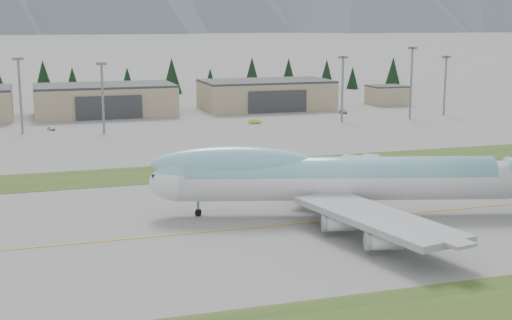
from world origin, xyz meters
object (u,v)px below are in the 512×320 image
object	(u,v)px
boeing_747_freighter	(341,178)
hangar_center	(105,100)
service_vehicle_a	(51,130)
service_vehicle_b	(255,124)
service_vehicle_c	(343,113)
hangar_right	(266,94)

from	to	relation	value
boeing_747_freighter	hangar_center	size ratio (longest dim) A/B	1.55
boeing_747_freighter	service_vehicle_a	distance (m)	123.43
boeing_747_freighter	hangar_center	world-z (taller)	boeing_747_freighter
service_vehicle_b	service_vehicle_c	bearing A→B (deg)	-74.83
boeing_747_freighter	service_vehicle_c	bearing A→B (deg)	81.18
service_vehicle_a	hangar_right	bearing A→B (deg)	3.22
hangar_center	hangar_right	bearing A→B (deg)	0.00
service_vehicle_c	boeing_747_freighter	bearing A→B (deg)	-106.99
hangar_center	hangar_right	distance (m)	60.00
service_vehicle_a	service_vehicle_c	bearing A→B (deg)	-12.93
hangar_right	service_vehicle_b	size ratio (longest dim) A/B	11.64
boeing_747_freighter	hangar_right	size ratio (longest dim) A/B	1.55
boeing_747_freighter	hangar_center	distance (m)	148.80
hangar_right	service_vehicle_b	world-z (taller)	hangar_right
service_vehicle_b	boeing_747_freighter	bearing A→B (deg)	163.43
service_vehicle_a	service_vehicle_c	distance (m)	102.02
hangar_right	service_vehicle_c	bearing A→B (deg)	-44.70
boeing_747_freighter	hangar_center	xyz separation A→B (m)	(-24.33, 146.79, -1.07)
hangar_center	service_vehicle_c	xyz separation A→B (m)	(82.02, -21.79, -5.39)
service_vehicle_b	hangar_center	bearing A→B (deg)	43.20
boeing_747_freighter	hangar_right	bearing A→B (deg)	92.29
hangar_center	service_vehicle_a	distance (m)	37.54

